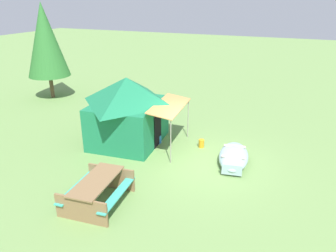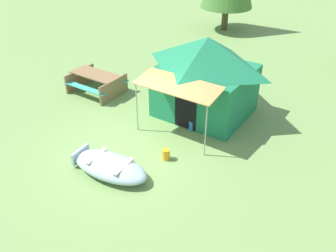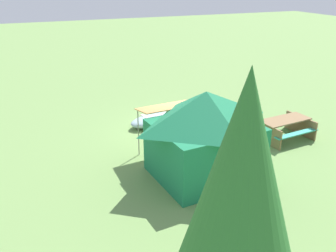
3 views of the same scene
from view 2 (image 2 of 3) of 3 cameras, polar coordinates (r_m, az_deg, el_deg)
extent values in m
plane|color=#6D934E|center=(10.54, -6.43, -3.70)|extent=(80.00, 80.00, 0.00)
ellipsoid|color=#98B5BD|center=(9.57, -9.29, -6.46)|extent=(2.36, 1.37, 0.47)
ellipsoid|color=#353F42|center=(9.55, -9.31, -6.29)|extent=(2.16, 1.22, 0.17)
cube|color=beige|center=(9.22, -7.20, -6.41)|extent=(0.26, 0.80, 0.04)
cube|color=beige|center=(9.69, -11.47, -4.69)|extent=(0.26, 0.80, 0.04)
cube|color=#98B5BD|center=(10.13, -13.88, -4.46)|extent=(0.18, 0.66, 0.36)
cube|color=#1C774B|center=(11.96, 5.97, 5.68)|extent=(3.07, 2.71, 1.68)
pyramid|color=#1C774B|center=(11.43, 6.34, 11.67)|extent=(3.32, 2.93, 0.99)
cube|color=black|center=(11.06, 2.83, 2.69)|extent=(0.76, 0.10, 1.34)
cube|color=tan|center=(10.22, 1.55, 6.56)|extent=(2.65, 1.22, 0.17)
cylinder|color=gray|center=(9.84, 6.07, -0.95)|extent=(0.04, 0.04, 1.59)
cylinder|color=gray|center=(10.97, -5.02, 2.88)|extent=(0.04, 0.04, 1.59)
cube|color=olive|center=(13.62, -11.57, 8.15)|extent=(1.99, 0.99, 0.04)
cube|color=#3BB09B|center=(13.36, -13.27, 5.97)|extent=(1.94, 0.44, 0.04)
cube|color=#3BB09B|center=(14.15, -9.68, 7.92)|extent=(1.94, 0.44, 0.04)
cube|color=olive|center=(14.35, -13.91, 7.47)|extent=(0.20, 1.51, 0.72)
cube|color=olive|center=(13.23, -8.68, 5.88)|extent=(0.20, 1.51, 0.72)
cube|color=#2972B6|center=(11.45, 3.61, 0.63)|extent=(0.60, 0.47, 0.32)
cylinder|color=orange|center=(10.00, -0.32, -4.59)|extent=(0.30, 0.30, 0.32)
cylinder|color=#474025|center=(21.08, 9.12, 16.70)|extent=(0.35, 0.35, 1.27)
camera|label=1|loc=(16.44, -44.74, 21.76)|focal=34.62mm
camera|label=3|loc=(17.72, 39.96, 24.19)|focal=39.06mm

